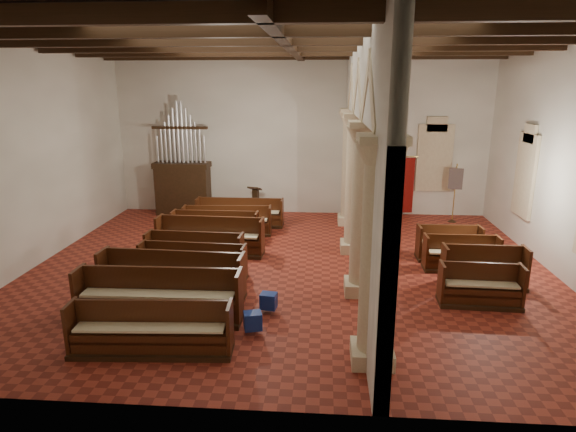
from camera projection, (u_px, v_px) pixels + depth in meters
The scene contains 32 objects.
floor at pixel (290, 268), 13.15m from camera, with size 14.00×14.00×0.00m, color maroon.
ceiling at pixel (290, 35), 11.57m from camera, with size 14.00×14.00×0.00m, color black.
wall_back at pixel (301, 135), 18.14m from camera, with size 14.00×0.02×6.00m, color white.
wall_front at pixel (259, 223), 6.59m from camera, with size 14.00×0.02×6.00m, color white.
wall_left at pixel (29, 156), 12.86m from camera, with size 0.02×12.00×6.00m, color white.
wall_right at pixel (572, 162), 11.87m from camera, with size 0.02×12.00×6.00m, color white.
ceiling_beams at pixel (290, 43), 11.62m from camera, with size 13.80×11.80×0.30m, color #321D10, non-canonical shape.
arcade at pixel (361, 137), 12.09m from camera, with size 0.90×11.90×6.00m.
window_right_b at pixel (526, 175), 14.48m from camera, with size 0.03×1.00×2.20m, color #2C634D.
window_back at pixel (434, 158), 17.97m from camera, with size 1.00×0.03×2.20m, color #2C634D.
pipe_organ at pixel (183, 179), 18.40m from camera, with size 2.10×0.85×4.40m.
lectern at pixel (256, 203), 18.43m from camera, with size 0.55×0.58×1.14m.
dossal_curtain at pixel (392, 185), 18.29m from camera, with size 1.80×0.07×2.17m.
processional_banner at pixel (454, 202), 17.38m from camera, with size 0.47×0.60×2.14m.
hymnal_box_a at pixel (253, 321), 9.61m from camera, with size 0.35×0.29×0.35m, color navy.
hymnal_box_b at pixel (269, 301), 10.51m from camera, with size 0.35×0.28×0.35m, color navy.
hymnal_box_c at pixel (232, 275), 12.04m from camera, with size 0.29×0.23×0.29m, color navy.
tube_heater_a at pixel (128, 331), 9.46m from camera, with size 0.09×0.09×0.86m, color white.
tube_heater_b at pixel (150, 334), 9.34m from camera, with size 0.10×0.10×1.05m, color white.
nave_pew_0 at pixel (152, 337), 8.90m from camera, with size 3.03×0.84×0.99m.
nave_pew_1 at pixel (160, 304), 10.14m from camera, with size 3.49×0.81×1.13m.
nave_pew_2 at pixel (172, 284), 11.18m from camera, with size 3.41×0.90×1.13m.
nave_pew_3 at pixel (193, 268), 12.29m from camera, with size 2.77×0.78×0.95m.
nave_pew_4 at pixel (195, 258), 12.92m from camera, with size 2.64×0.80×1.03m.
nave_pew_5 at pixel (210, 242), 14.16m from camera, with size 3.17×0.87×1.11m.
nave_pew_6 at pixel (215, 232), 15.29m from camera, with size 2.74×0.66×0.98m.
nave_pew_7 at pixel (227, 225), 16.02m from camera, with size 2.96×0.83×0.96m.
nave_pew_8 at pixel (240, 217), 17.03m from camera, with size 3.07×0.66×0.98m.
aisle_pew_0 at pixel (480, 291), 10.86m from camera, with size 1.83×0.72×0.96m.
aisle_pew_1 at pixel (483, 273), 11.86m from camera, with size 2.00×0.70×1.03m.
aisle_pew_2 at pixel (461, 259), 12.92m from camera, with size 1.96×0.64×0.95m.
aisle_pew_3 at pixel (448, 248), 13.70m from camera, with size 1.78×0.70×0.99m.
Camera 1 is at (0.86, -12.28, 4.82)m, focal length 30.00 mm.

